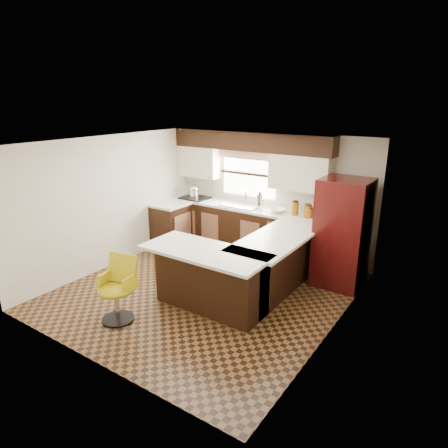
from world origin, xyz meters
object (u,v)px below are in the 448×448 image
Objects in this scene: peninsula_return at (211,280)px; refrigerator at (342,233)px; bar_chair at (116,290)px; peninsula_long at (273,266)px.

peninsula_return is 0.91× the size of refrigerator.
bar_chair is at bearing -126.96° from refrigerator.
peninsula_return is at bearing -125.23° from refrigerator.
peninsula_long is at bearing 43.77° from bar_chair.
peninsula_return is 2.33m from refrigerator.
peninsula_long and peninsula_return have the same top height.
peninsula_long is at bearing -131.65° from refrigerator.
refrigerator is 1.93× the size of bar_chair.
refrigerator reaches higher than peninsula_return.
peninsula_return is at bearing -118.30° from peninsula_long.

